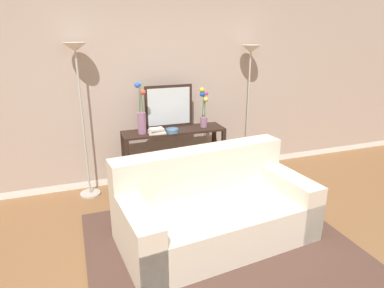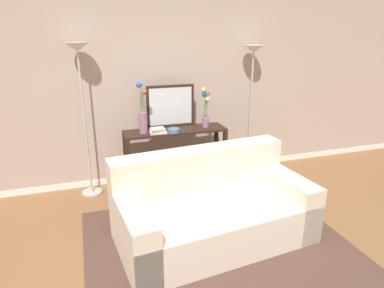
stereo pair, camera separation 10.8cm
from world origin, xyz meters
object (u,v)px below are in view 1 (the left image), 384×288
Objects in this scene: console_table at (174,148)px; wall_mirror at (169,106)px; vase_short_flowers at (204,110)px; book_row_under_console at (145,186)px; vase_tall_flowers at (141,116)px; floor_lamp_right at (250,75)px; fruit_bowl at (172,131)px; book_stack at (157,131)px; floor_lamp_left at (78,79)px; couch at (213,210)px.

wall_mirror reaches higher than console_table.
vase_short_flowers is at bearing 0.56° from console_table.
book_row_under_console is at bearing -159.00° from wall_mirror.
floor_lamp_right is at bearing 5.47° from vase_tall_flowers.
wall_mirror reaches higher than book_row_under_console.
fruit_bowl is 0.20m from book_stack.
floor_lamp_left is at bearing 180.00° from floor_lamp_right.
fruit_bowl is (-0.04, -0.27, -0.25)m from wall_mirror.
floor_lamp_left is 1.62m from book_row_under_console.
vase_tall_flowers is (-0.41, -0.18, -0.05)m from wall_mirror.
book_row_under_console is at bearing 109.10° from couch.
couch is at bearing -88.84° from console_table.
vase_short_flowers is (1.54, -0.13, -0.46)m from floor_lamp_left.
wall_mirror reaches higher than couch.
vase_tall_flowers is (0.70, -0.15, -0.47)m from floor_lamp_left.
vase_tall_flowers is at bearing 109.49° from couch.
vase_short_flowers is at bearing 7.68° from book_stack.
book_stack reaches higher than book_row_under_console.
floor_lamp_left is at bearing 165.98° from book_stack.
vase_short_flowers is at bearing 0.28° from book_row_under_console.
vase_tall_flowers is at bearing -177.21° from console_table.
fruit_bowl reaches higher than book_row_under_console.
wall_mirror is at bearing 95.72° from console_table.
wall_mirror is at bearing 91.65° from couch.
couch is 1.35m from book_stack.
floor_lamp_right is (1.13, 1.42, 1.16)m from couch.
console_table is 0.72× the size of floor_lamp_right.
book_stack is (-1.41, -0.22, -0.62)m from floor_lamp_right.
vase_short_flowers is 1.30m from book_row_under_console.
book_row_under_console is at bearing -179.72° from vase_short_flowers.
couch is 2.15m from floor_lamp_right.
book_stack is at bearing 103.00° from couch.
couch is 1.32m from console_table.
console_table is at bearing 18.99° from book_stack.
book_stack is (-0.25, -0.09, 0.28)m from console_table.
vase_tall_flowers is 0.27m from book_stack.
floor_lamp_right is at bearing 6.45° from console_table.
vase_tall_flowers reaches higher than vase_short_flowers.
couch is at bearing -77.00° from book_stack.
floor_lamp_right reaches higher than couch.
console_table is 2.09× the size of wall_mirror.
vase_tall_flowers is 0.43m from fruit_bowl.
console_table is at bearing 2.79° from vase_tall_flowers.
floor_lamp_left reaches higher than couch.
vase_short_flowers is at bearing -170.22° from floor_lamp_right.
couch is at bearing -70.51° from vase_tall_flowers.
floor_lamp_left is at bearing -178.71° from wall_mirror.
floor_lamp_right reaches higher than book_stack.
wall_mirror is at bearing 45.72° from book_stack.
floor_lamp_right reaches higher than wall_mirror.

